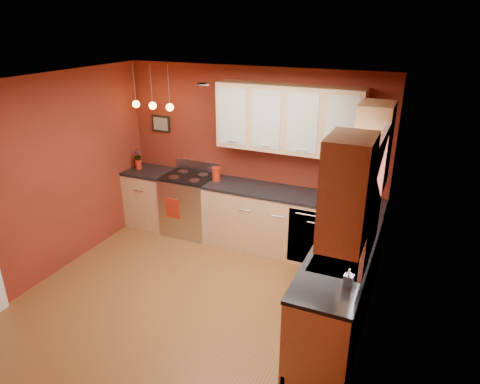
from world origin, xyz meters
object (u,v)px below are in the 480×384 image
at_px(coffee_maker, 347,193).
at_px(soap_pump, 349,278).
at_px(red_canister, 216,174).
at_px(sink, 338,261).
at_px(gas_range, 190,204).

xyz_separation_m(coffee_maker, soap_pump, (0.39, -1.96, -0.03)).
relative_size(red_canister, coffee_maker, 0.80).
xyz_separation_m(sink, coffee_maker, (-0.22, 1.50, 0.14)).
xyz_separation_m(red_canister, soap_pump, (2.33, -1.97, -0.01)).
bearing_deg(red_canister, coffee_maker, -0.41).
distance_m(sink, soap_pump, 0.50).
xyz_separation_m(gas_range, red_canister, (0.47, 0.02, 0.56)).
bearing_deg(gas_range, coffee_maker, 0.06).
bearing_deg(sink, coffee_maker, 98.15).
xyz_separation_m(sink, red_canister, (-2.15, 1.52, 0.13)).
relative_size(sink, red_canister, 3.38).
distance_m(sink, red_canister, 2.64).
bearing_deg(gas_range, soap_pump, -34.89).
distance_m(gas_range, soap_pump, 3.46).
height_order(red_canister, soap_pump, red_canister).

